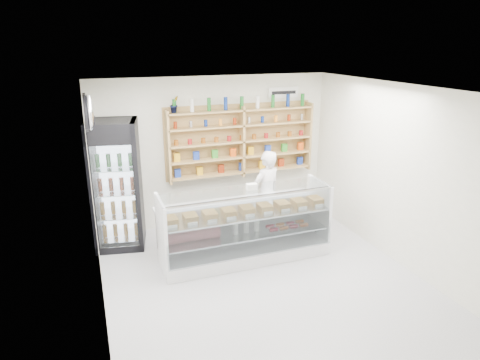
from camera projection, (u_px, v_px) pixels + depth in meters
name	position (u px, v px, depth m)	size (l,w,h in m)	color
room	(267.00, 193.00, 5.86)	(5.00, 5.00, 5.00)	#B6B5BA
display_counter	(245.00, 239.00, 6.94)	(2.72, 0.81, 1.19)	white
shop_worker	(266.00, 194.00, 7.63)	(0.58, 0.38, 1.58)	silver
drinks_cooler	(117.00, 185.00, 7.15)	(0.91, 0.89, 2.18)	black
wall_shelving	(242.00, 141.00, 8.05)	(2.84, 0.28, 1.33)	#A4854D
potted_plant	(174.00, 104.00, 7.41)	(0.16, 0.13, 0.30)	#1E6626
security_mirror	(89.00, 112.00, 5.89)	(0.15, 0.50, 0.50)	silver
wall_sign	(283.00, 92.00, 8.20)	(0.62, 0.03, 0.20)	white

